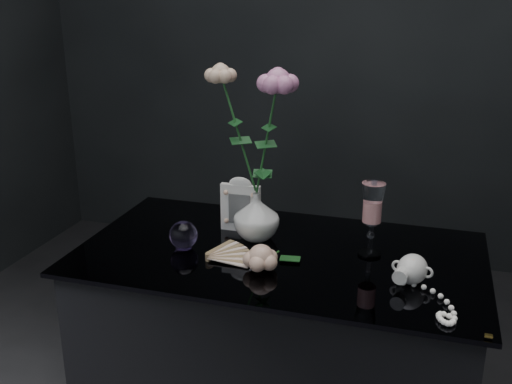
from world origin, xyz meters
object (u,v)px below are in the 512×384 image
(paperweight, at_px, (183,235))
(loose_rose, at_px, (261,258))
(wine_glass, at_px, (372,220))
(picture_frame, at_px, (241,204))
(vase, at_px, (256,216))
(pearl_jar, at_px, (412,268))

(paperweight, bearing_deg, loose_rose, -15.43)
(wine_glass, xyz_separation_m, picture_frame, (-0.37, 0.06, -0.02))
(vase, xyz_separation_m, wine_glass, (0.31, -0.02, 0.03))
(loose_rose, bearing_deg, pearl_jar, 28.75)
(loose_rose, height_order, pearl_jar, pearl_jar)
(vase, xyz_separation_m, picture_frame, (-0.06, 0.04, 0.01))
(wine_glass, xyz_separation_m, loose_rose, (-0.24, -0.16, -0.06))
(paperweight, distance_m, loose_rose, 0.24)
(vase, bearing_deg, paperweight, -144.27)
(picture_frame, distance_m, paperweight, 0.20)
(vase, relative_size, paperweight, 1.74)
(wine_glass, distance_m, pearl_jar, 0.18)
(loose_rose, bearing_deg, picture_frame, 141.46)
(wine_glass, distance_m, picture_frame, 0.38)
(picture_frame, bearing_deg, wine_glass, -9.60)
(loose_rose, distance_m, pearl_jar, 0.36)
(vase, distance_m, wine_glass, 0.31)
(wine_glass, bearing_deg, paperweight, -168.11)
(vase, height_order, pearl_jar, vase)
(picture_frame, distance_m, loose_rose, 0.26)
(vase, height_order, paperweight, vase)
(wine_glass, distance_m, paperweight, 0.49)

